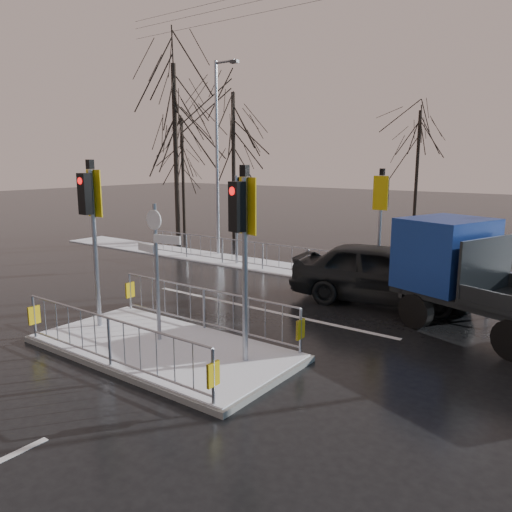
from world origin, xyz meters
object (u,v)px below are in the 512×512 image
Objects in this scene: car_far_lane at (381,273)px; flatbed_truck at (475,274)px; traffic_island at (162,334)px; street_lamp_left at (218,151)px.

flatbed_truck is (2.77, -1.05, 0.55)m from car_far_lane.
traffic_island is 6.89m from car_far_lane.
flatbed_truck is at bearing -19.48° from street_lamp_left.
flatbed_truck is 0.76× the size of street_lamp_left.
street_lamp_left reaches higher than flatbed_truck.
street_lamp_left is (-11.57, 4.09, 3.05)m from flatbed_truck.
car_far_lane is 9.98m from street_lamp_left.
car_far_lane is at bearing 69.72° from traffic_island.
street_lamp_left reaches higher than traffic_island.
traffic_island reaches higher than flatbed_truck.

